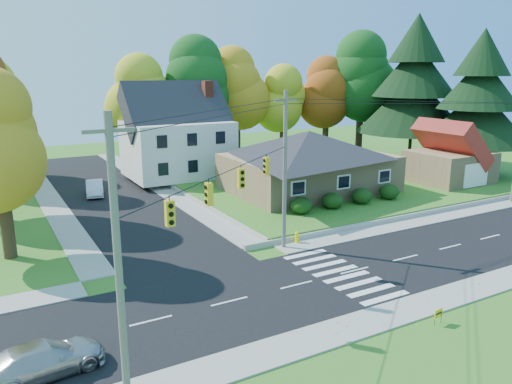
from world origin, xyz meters
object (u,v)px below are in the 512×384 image
ranch_house (309,160)px  fire_hydrant (297,238)px  silver_sedan (44,359)px  white_car (95,188)px

ranch_house → fire_hydrant: bearing=-128.3°
ranch_house → silver_sedan: bearing=-143.9°
fire_hydrant → silver_sedan: bearing=-155.3°
silver_sedan → white_car: (7.65, 27.42, 0.03)m
ranch_house → silver_sedan: size_ratio=3.25×
silver_sedan → ranch_house: bearing=-61.0°
white_car → silver_sedan: bearing=-94.7°
ranch_house → silver_sedan: ranch_house is taller
white_car → fire_hydrant: 21.71m
white_car → fire_hydrant: white_car is taller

